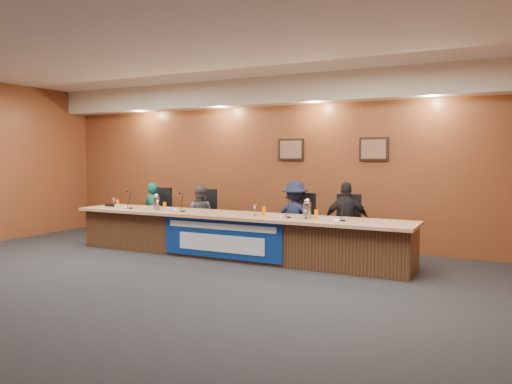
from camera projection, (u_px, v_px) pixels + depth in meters
floor at (141, 291)px, 6.40m from camera, size 10.00×10.00×0.00m
ceiling at (137, 37)px, 6.17m from camera, size 10.00×8.00×0.04m
wall_back at (273, 162)px, 9.84m from camera, size 10.00×0.04×3.20m
soffit at (268, 92)px, 9.52m from camera, size 10.00×0.50×0.50m
dais_body at (233, 237)px, 8.51m from camera, size 6.00×0.80×0.70m
dais_top at (232, 215)px, 8.43m from camera, size 6.10×0.95×0.05m
banner at (221, 239)px, 8.13m from camera, size 2.20×0.02×0.65m
banner_text_upper at (220, 226)px, 8.11m from camera, size 2.00×0.01×0.10m
banner_text_lower at (220, 244)px, 8.13m from camera, size 1.60×0.01×0.28m
wall_photo_left at (291, 150)px, 9.61m from camera, size 0.52×0.04×0.42m
wall_photo_right at (374, 149)px, 8.89m from camera, size 0.52×0.04×0.42m
panelist_a at (154, 212)px, 10.08m from camera, size 0.45×0.31×1.19m
panelist_b at (200, 216)px, 9.58m from camera, size 0.61×0.50×1.16m
panelist_c at (295, 218)px, 8.68m from camera, size 0.84×0.49×1.29m
panelist_d at (347, 221)px, 8.27m from camera, size 0.82×0.58×1.30m
office_chair_a at (157, 217)px, 10.18m from camera, size 0.51×0.51×0.08m
office_chair_b at (203, 220)px, 9.67m from camera, size 0.57×0.57×0.08m
office_chair_c at (297, 227)px, 8.79m from camera, size 0.63×0.63×0.08m
office_chair_d at (348, 230)px, 8.37m from camera, size 0.58×0.58×0.08m
nameplate_a at (120, 206)px, 9.22m from camera, size 0.24×0.08×0.10m
microphone_a at (131, 208)px, 9.25m from camera, size 0.07×0.07×0.02m
juice_glass_a at (118, 204)px, 9.45m from camera, size 0.06×0.06×0.15m
water_glass_a at (114, 202)px, 9.57m from camera, size 0.08×0.08×0.18m
nameplate_b at (169, 209)px, 8.71m from camera, size 0.24×0.08×0.10m
microphone_b at (183, 211)px, 8.73m from camera, size 0.07×0.07×0.02m
juice_glass_b at (165, 206)px, 8.98m from camera, size 0.06×0.06×0.15m
water_glass_b at (158, 205)px, 9.03m from camera, size 0.08×0.08×0.18m
nameplate_c at (273, 216)px, 7.78m from camera, size 0.24×0.08×0.10m
microphone_c at (289, 217)px, 7.87m from camera, size 0.07×0.07×0.02m
juice_glass_c at (264, 211)px, 8.12m from camera, size 0.06×0.06×0.15m
water_glass_c at (255, 210)px, 8.17m from camera, size 0.08×0.08×0.18m
nameplate_d at (326, 219)px, 7.39m from camera, size 0.24×0.08×0.10m
microphone_d at (343, 220)px, 7.47m from camera, size 0.07×0.07×0.02m
juice_glass_d at (316, 214)px, 7.68m from camera, size 0.06×0.06×0.15m
water_glass_d at (305, 213)px, 7.74m from camera, size 0.08×0.08×0.18m
carafe_left at (156, 203)px, 9.14m from camera, size 0.12×0.12×0.23m
carafe_right at (307, 210)px, 7.81m from camera, size 0.13×0.13×0.25m
speakerphone at (113, 205)px, 9.68m from camera, size 0.32×0.32×0.05m
paper_stack at (332, 220)px, 7.56m from camera, size 0.26×0.33×0.01m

